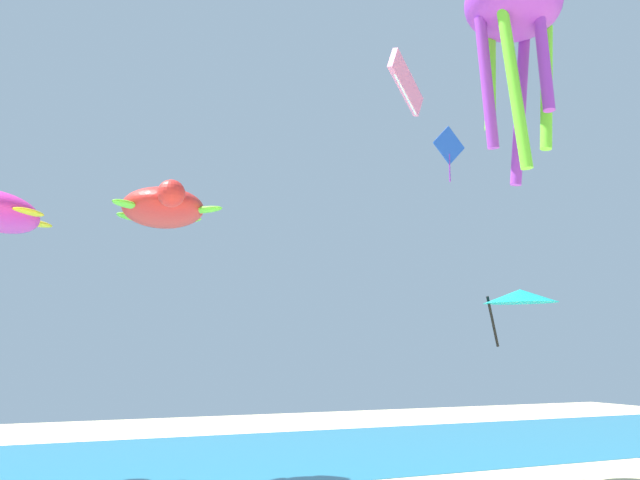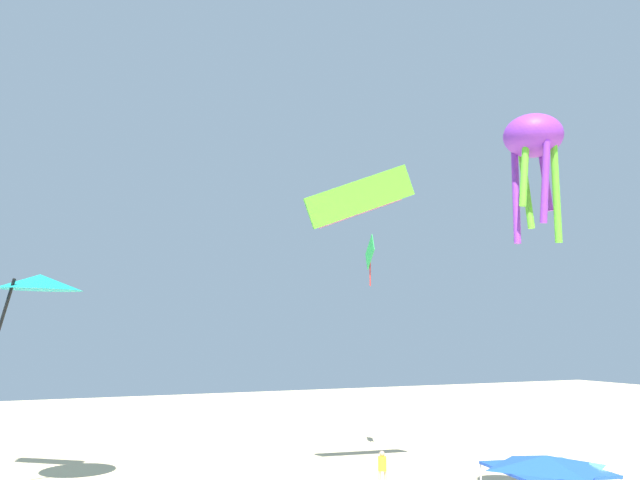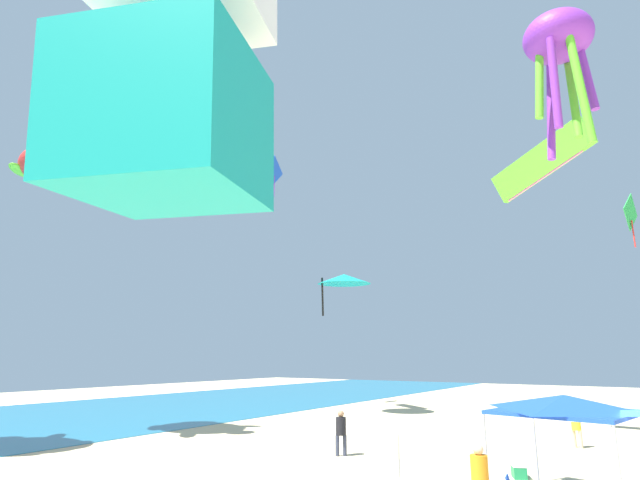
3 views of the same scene
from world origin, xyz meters
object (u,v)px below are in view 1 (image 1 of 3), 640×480
Objects in this scene: kite_parafoil_pink at (406,84)px; kite_delta_teal at (520,296)px; kite_diamond_blue at (449,147)px; kite_octopus_purple at (514,15)px; kite_turtle_red at (163,208)px.

kite_delta_teal is (3.60, -4.79, -12.55)m from kite_parafoil_pink.
kite_parafoil_pink reaches higher than kite_diamond_blue.
kite_octopus_purple is 23.97m from kite_turtle_red.
kite_diamond_blue is 0.56× the size of kite_turtle_red.
kite_diamond_blue is at bearing 141.96° from kite_delta_teal.
kite_delta_teal is at bearing -102.94° from kite_diamond_blue.
kite_diamond_blue reaches higher than kite_octopus_purple.
kite_diamond_blue is 5.89m from kite_parafoil_pink.
kite_parafoil_pink is 0.77× the size of kite_delta_teal.
kite_turtle_red is (-3.20, 23.75, -0.30)m from kite_octopus_purple.
kite_diamond_blue is at bearing -9.87° from kite_parafoil_pink.
kite_parafoil_pink is at bearing -155.82° from kite_diamond_blue.
kite_diamond_blue reaches higher than kite_turtle_red.
kite_parafoil_pink is 15.68m from kite_turtle_red.
kite_parafoil_pink reaches higher than kite_delta_teal.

